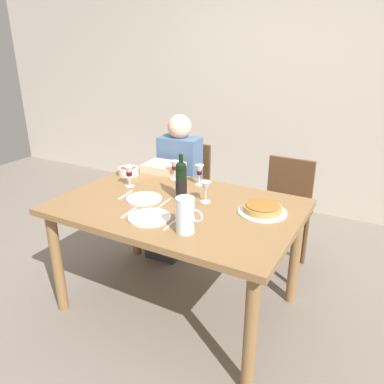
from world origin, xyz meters
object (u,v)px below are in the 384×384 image
water_pitcher (185,217)px  wine_glass_centre (206,187)px  baked_tart (262,208)px  diner_left (174,182)px  dinner_plate_right_setting (149,217)px  dinner_plate_left_setting (144,199)px  chair_left (187,186)px  chair_right (284,208)px  wine_glass_spare (174,166)px  wine_glass_left_diner (129,172)px  dining_table (177,217)px  salad_bowl (128,170)px  wine_bottle (181,181)px  wine_glass_right_diner (199,171)px

water_pitcher → wine_glass_centre: (-0.09, 0.42, 0.01)m
baked_tart → diner_left: size_ratio=0.25×
dinner_plate_right_setting → dinner_plate_left_setting: bearing=132.0°
dinner_plate_left_setting → chair_left: bearing=103.6°
wine_glass_centre → chair_right: wine_glass_centre is taller
water_pitcher → wine_glass_spare: bearing=125.4°
wine_glass_left_diner → wine_glass_spare: bearing=55.1°
wine_glass_left_diner → dining_table: bearing=-13.5°
chair_left → diner_left: (0.01, -0.24, 0.12)m
wine_glass_spare → dinner_plate_right_setting: 0.69m
dining_table → chair_right: (0.45, 0.87, -0.17)m
water_pitcher → salad_bowl: 1.05m
salad_bowl → chair_right: bearing=27.8°
water_pitcher → chair_left: (-0.69, 1.21, -0.35)m
wine_glass_centre → dinner_plate_right_setting: bearing=-114.7°
salad_bowl → wine_glass_centre: size_ratio=1.14×
wine_bottle → wine_glass_right_diner: size_ratio=2.02×
wine_glass_centre → dinner_plate_left_setting: (-0.36, -0.16, -0.09)m
wine_glass_left_diner → wine_glass_right_diner: same height
wine_glass_right_diner → wine_glass_centre: size_ratio=1.10×
wine_bottle → chair_left: 1.02m
wine_glass_right_diner → chair_right: 0.79m
water_pitcher → chair_left: 1.44m
water_pitcher → chair_right: bearing=79.4°
dinner_plate_left_setting → wine_glass_centre: bearing=23.2°
wine_bottle → wine_glass_spare: size_ratio=2.12×
water_pitcher → wine_glass_centre: water_pitcher is taller
wine_glass_centre → chair_left: bearing=126.7°
wine_glass_centre → dining_table: bearing=-140.0°
wine_glass_left_diner → dinner_plate_right_setting: bearing=-40.7°
wine_glass_left_diner → wine_glass_spare: (0.20, 0.28, -0.01)m
wine_glass_spare → dining_table: bearing=-56.7°
wine_glass_spare → dinner_plate_left_setting: bearing=-85.8°
baked_tart → dinner_plate_right_setting: bearing=-144.3°
wine_bottle → salad_bowl: size_ratio=1.94×
water_pitcher → chair_right: size_ratio=0.23×
wine_glass_spare → chair_left: bearing=110.7°
dining_table → chair_left: (-0.45, 0.91, -0.17)m
dining_table → wine_bottle: 0.23m
salad_bowl → wine_glass_left_diner: 0.27m
wine_glass_left_diner → chair_right: bearing=40.0°
wine_glass_centre → diner_left: diner_left is taller
salad_bowl → diner_left: size_ratio=0.13×
dinner_plate_left_setting → diner_left: bearing=107.0°
dinner_plate_right_setting → chair_right: size_ratio=0.29×
wine_bottle → dinner_plate_left_setting: wine_bottle is taller
baked_tart → dinner_plate_right_setting: 0.67m
dinner_plate_left_setting → wine_glass_left_diner: bearing=147.0°
baked_tart → chair_right: bearing=94.4°
wine_glass_spare → wine_glass_right_diner: bearing=-5.2°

